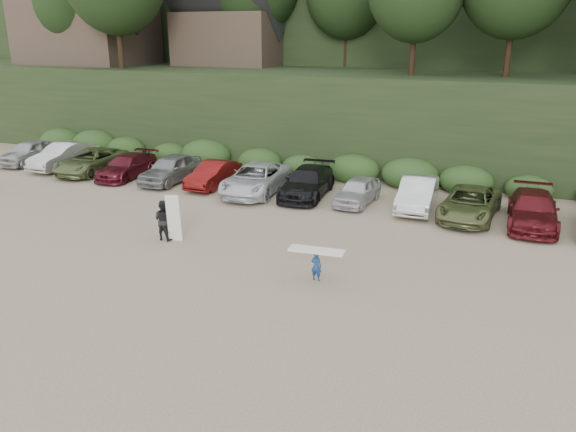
% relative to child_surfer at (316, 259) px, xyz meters
% --- Properties ---
extents(ground, '(120.00, 120.00, 0.00)m').
position_rel_child_surfer_xyz_m(ground, '(-4.00, -0.16, -0.82)').
color(ground, tan).
rests_on(ground, ground).
extents(hillside_backdrop, '(90.00, 41.50, 28.00)m').
position_rel_child_surfer_xyz_m(hillside_backdrop, '(-4.27, 35.77, 10.40)').
color(hillside_backdrop, black).
rests_on(hillside_backdrop, ground).
extents(parked_cars, '(39.73, 6.27, 1.65)m').
position_rel_child_surfer_xyz_m(parked_cars, '(-5.91, 9.78, -0.05)').
color(parked_cars, '#B3B3B8').
rests_on(parked_cars, ground).
extents(child_surfer, '(2.05, 0.75, 1.20)m').
position_rel_child_surfer_xyz_m(child_surfer, '(0.00, 0.00, 0.00)').
color(child_surfer, navy).
rests_on(child_surfer, ground).
extents(adult_surfer, '(1.33, 0.71, 2.09)m').
position_rel_child_surfer_xyz_m(adult_surfer, '(-7.49, 1.39, 0.08)').
color(adult_surfer, black).
rests_on(adult_surfer, ground).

